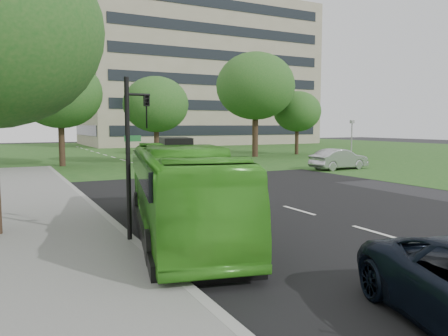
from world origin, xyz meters
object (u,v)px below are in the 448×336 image
object	(u,v)px
tree_park_e	(297,111)
tree_park_b	(60,93)
office_building	(198,74)
bus	(180,190)
sedan	(339,159)
camera_pole	(352,136)
tree_park_c	(156,105)
tree_park_d	(256,86)
traffic_light	(133,147)

from	to	relation	value
tree_park_e	tree_park_b	bearing A→B (deg)	-173.35
office_building	bus	size ratio (longest dim) A/B	4.04
tree_park_b	tree_park_e	world-z (taller)	tree_park_b
sedan	camera_pole	size ratio (longest dim) A/B	1.26
tree_park_c	tree_park_d	world-z (taller)	tree_park_d
camera_pole	tree_park_c	bearing A→B (deg)	130.13
bus	sedan	world-z (taller)	bus
tree_park_e	tree_park_c	bearing A→B (deg)	-167.96
tree_park_b	traffic_light	size ratio (longest dim) A/B	1.88
tree_park_c	bus	distance (m)	25.90
tree_park_d	tree_park_b	bearing A→B (deg)	-174.25
traffic_light	tree_park_e	bearing A→B (deg)	43.83
tree_park_c	tree_park_d	bearing A→B (deg)	13.36
tree_park_d	traffic_light	size ratio (longest dim) A/B	2.34
tree_park_d	bus	bearing A→B (deg)	-125.00
sedan	traffic_light	world-z (taller)	traffic_light
office_building	tree_park_b	distance (m)	45.95
tree_park_e	camera_pole	distance (m)	13.66
tree_park_e	office_building	bearing A→B (deg)	86.31
tree_park_d	sedan	distance (m)	15.82
office_building	tree_park_c	size ratio (longest dim) A/B	5.28
office_building	camera_pole	xyz separation A→B (m)	(-5.96, -45.78, -10.07)
traffic_light	tree_park_d	bearing A→B (deg)	50.15
tree_park_e	bus	xyz separation A→B (m)	(-25.34, -28.39, -3.52)
tree_park_e	bus	world-z (taller)	tree_park_e
tree_park_d	sedan	xyz separation A→B (m)	(-1.21, -14.31, -6.63)
office_building	bus	xyz separation A→B (m)	(-27.46, -61.30, -11.12)
bus	camera_pole	distance (m)	26.54
tree_park_d	sedan	size ratio (longest dim) A/B	2.30
sedan	office_building	bearing A→B (deg)	-15.85
tree_park_c	sedan	xyz separation A→B (m)	(10.61, -11.51, -4.37)
bus	sedan	size ratio (longest dim) A/B	2.09
office_building	tree_park_b	world-z (taller)	office_building
bus	traffic_light	world-z (taller)	traffic_light
tree_park_e	bus	bearing A→B (deg)	-131.75
tree_park_d	tree_park_e	bearing A→B (deg)	9.47
tree_park_b	bus	size ratio (longest dim) A/B	0.89
office_building	sedan	size ratio (longest dim) A/B	8.44
tree_park_c	sedan	bearing A→B (deg)	-47.34
tree_park_d	sedan	bearing A→B (deg)	-94.83
traffic_light	tree_park_b	bearing A→B (deg)	84.39
tree_park_e	sedan	xyz separation A→B (m)	(-7.39, -15.35, -4.12)
tree_park_c	camera_pole	xyz separation A→B (m)	(14.16, -9.03, -2.72)
office_building	camera_pole	distance (m)	47.25
tree_park_b	traffic_light	distance (m)	26.02
tree_park_b	tree_park_d	distance (m)	19.75
tree_park_b	sedan	world-z (taller)	tree_park_b
tree_park_b	bus	world-z (taller)	tree_park_b
tree_park_e	traffic_light	xyz separation A→B (m)	(-26.89, -28.81, -2.16)
sedan	camera_pole	distance (m)	4.63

